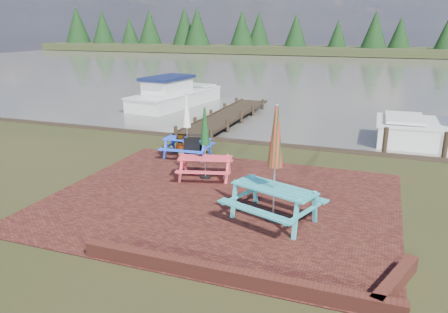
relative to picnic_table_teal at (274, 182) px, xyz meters
name	(u,v)px	position (x,y,z in m)	size (l,w,h in m)	color
ground	(207,215)	(-1.60, -0.27, -0.97)	(120.00, 120.00, 0.00)	black
paving	(221,200)	(-1.60, 0.73, -0.96)	(9.00, 7.50, 0.02)	#351210
brick_wall	(266,277)	(0.55, -2.68, -0.82)	(6.21, 1.79, 0.30)	#4C1E16
water	(347,72)	(-1.60, 36.73, -0.97)	(120.00, 60.00, 0.02)	#4E4B43
far_treeline	(365,33)	(-1.60, 65.73, 2.31)	(120.00, 10.00, 8.10)	black
picnic_table_teal	(274,182)	(0.00, 0.00, 0.00)	(2.49, 2.36, 2.77)	teal
picnic_table_red	(205,154)	(-2.65, 2.19, -0.20)	(1.89, 1.77, 2.21)	#D53644
picnic_table_blue	(187,136)	(-4.10, 4.03, -0.19)	(1.68, 1.51, 2.23)	blue
chalkboard	(194,148)	(-3.74, 3.76, -0.52)	(0.58, 0.70, 0.87)	black
jetty	(228,115)	(-5.10, 11.01, -0.86)	(1.76, 9.08, 1.00)	black
boat_jetty	(174,96)	(-9.58, 14.02, -0.57)	(3.31, 7.20, 2.01)	beige
person	(181,135)	(-4.32, 3.97, -0.16)	(0.59, 0.39, 1.61)	gray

